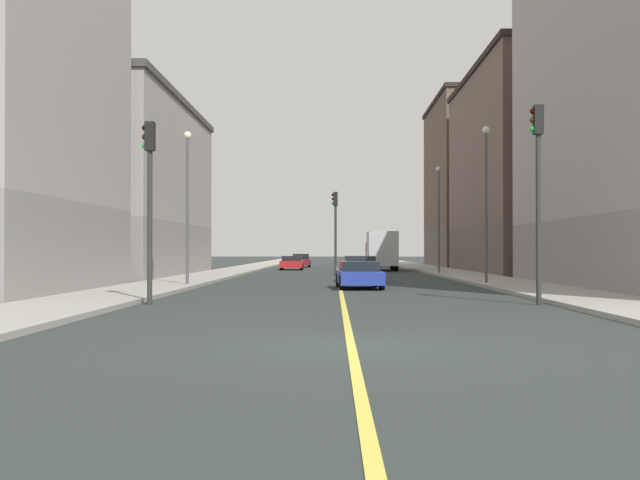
{
  "coord_description": "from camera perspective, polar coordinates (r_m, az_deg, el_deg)",
  "views": [
    {
      "loc": [
        -0.32,
        -13.83,
        1.69
      ],
      "look_at": [
        -1.1,
        32.72,
        2.3
      ],
      "focal_mm": 44.1,
      "sensor_mm": 36.0,
      "label": 1
    }
  ],
  "objects": [
    {
      "name": "traffic_light_left_near",
      "position": [
        25.25,
        15.53,
        4.5
      ],
      "size": [
        0.4,
        0.32,
        6.18
      ],
      "color": "#2D2D2D",
      "rests_on": "ground"
    },
    {
      "name": "car_red",
      "position": [
        67.83,
        -2.06,
        -1.68
      ],
      "size": [
        1.99,
        4.48,
        1.21
      ],
      "color": "red",
      "rests_on": "ground"
    },
    {
      "name": "sidewalk_left",
      "position": [
        63.43,
        8.67,
        -2.2
      ],
      "size": [
        3.5,
        168.0,
        0.15
      ],
      "primitive_type": "cube",
      "color": "#9E9B93",
      "rests_on": "ground"
    },
    {
      "name": "traffic_light_right_near",
      "position": [
        25.08,
        -12.28,
        3.88
      ],
      "size": [
        0.4,
        0.32,
        5.69
      ],
      "color": "#2D2D2D",
      "rests_on": "ground"
    },
    {
      "name": "ground_plane",
      "position": [
        13.94,
        2.28,
        -7.72
      ],
      "size": [
        400.0,
        400.0,
        0.0
      ],
      "primitive_type": "plane",
      "color": "#2C3432",
      "rests_on": "ground"
    },
    {
      "name": "street_lamp_left_far",
      "position": [
        55.28,
        8.6,
        2.28
      ],
      "size": [
        0.36,
        0.36,
        7.39
      ],
      "color": "#4C4C51",
      "rests_on": "ground"
    },
    {
      "name": "building_left_far",
      "position": [
        81.71,
        12.29,
        4.01
      ],
      "size": [
        11.81,
        18.08,
        16.9
      ],
      "color": "brown",
      "rests_on": "ground"
    },
    {
      "name": "lane_center_stripe",
      "position": [
        62.86,
        1.25,
        -2.29
      ],
      "size": [
        0.16,
        154.0,
        0.01
      ],
      "primitive_type": "cube",
      "color": "#E5D14C",
      "rests_on": "ground"
    },
    {
      "name": "sidewalk_right",
      "position": [
        63.34,
        -6.18,
        -2.21
      ],
      "size": [
        3.5,
        168.0,
        0.15
      ],
      "primitive_type": "cube",
      "color": "#9E9B93",
      "rests_on": "ground"
    },
    {
      "name": "street_lamp_right_near",
      "position": [
        36.72,
        -9.59,
        3.51
      ],
      "size": [
        0.36,
        0.36,
        7.03
      ],
      "color": "#4C4C51",
      "rests_on": "ground"
    },
    {
      "name": "traffic_light_median_far",
      "position": [
        51.18,
        1.12,
        1.38
      ],
      "size": [
        0.4,
        0.32,
        5.5
      ],
      "color": "#2D2D2D",
      "rests_on": "ground"
    },
    {
      "name": "car_blue",
      "position": [
        34.76,
        2.86,
        -2.56
      ],
      "size": [
        2.07,
        4.33,
        1.2
      ],
      "color": "#23389E",
      "rests_on": "ground"
    },
    {
      "name": "box_truck",
      "position": [
        65.29,
        4.48,
        -0.75
      ],
      "size": [
        2.44,
        7.25,
        3.21
      ],
      "color": "maroon",
      "rests_on": "ground"
    },
    {
      "name": "street_lamp_left_near",
      "position": [
        38.6,
        11.96,
        3.7
      ],
      "size": [
        0.36,
        0.36,
        7.51
      ],
      "color": "#4C4C51",
      "rests_on": "ground"
    },
    {
      "name": "building_right_midblock",
      "position": [
        53.11,
        -15.9,
        3.63
      ],
      "size": [
        11.81,
        22.51,
        11.42
      ],
      "color": "gray",
      "rests_on": "ground"
    },
    {
      "name": "building_left_mid",
      "position": [
        60.86,
        16.27,
        4.8
      ],
      "size": [
        11.81,
        22.25,
        15.07
      ],
      "color": "brown",
      "rests_on": "ground"
    },
    {
      "name": "car_white",
      "position": [
        42.13,
        2.91,
        -2.13
      ],
      "size": [
        1.91,
        4.15,
        1.39
      ],
      "color": "white",
      "rests_on": "ground"
    },
    {
      "name": "car_maroon",
      "position": [
        78.8,
        -1.38,
        -1.51
      ],
      "size": [
        1.88,
        4.2,
        1.34
      ],
      "color": "maroon",
      "rests_on": "ground"
    }
  ]
}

